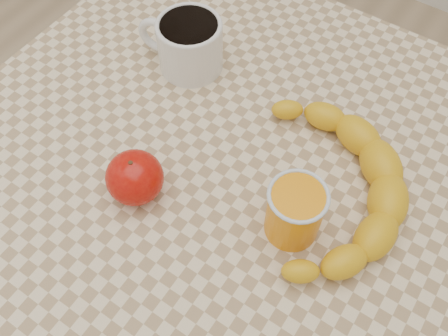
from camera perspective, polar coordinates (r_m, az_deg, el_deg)
The scene contains 6 objects.
ground at distance 1.36m, azimuth 0.00°, elevation -17.81°, with size 3.00×3.00×0.00m, color tan.
table at distance 0.74m, azimuth 0.00°, elevation -4.44°, with size 0.80×0.80×0.75m.
coffee_mug at distance 0.76m, azimuth -4.11°, elevation 14.08°, with size 0.14×0.11×0.08m.
orange_juice_glass at distance 0.59m, azimuth 8.08°, elevation -4.94°, with size 0.07×0.07×0.08m.
apple at distance 0.63m, azimuth -10.17°, elevation -1.08°, with size 0.09×0.09×0.07m.
banana at distance 0.64m, azimuth 12.32°, elevation -1.98°, with size 0.33×0.38×0.05m, color gold, non-canonical shape.
Camera 1 is at (0.19, -0.29, 1.31)m, focal length 40.00 mm.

